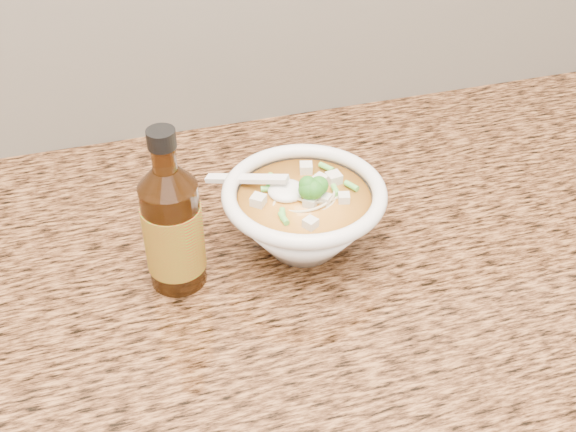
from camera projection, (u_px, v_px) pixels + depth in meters
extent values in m
cube|color=brown|center=(188.00, 279.00, 0.88)|extent=(4.00, 0.68, 0.04)
cylinder|color=white|center=(303.00, 242.00, 0.90)|extent=(0.08, 0.08, 0.01)
torus|color=white|center=(304.00, 193.00, 0.85)|extent=(0.20, 0.20, 0.02)
torus|color=beige|center=(295.00, 195.00, 0.86)|extent=(0.13, 0.13, 0.00)
torus|color=beige|center=(304.00, 208.00, 0.84)|extent=(0.12, 0.12, 0.00)
torus|color=beige|center=(291.00, 198.00, 0.86)|extent=(0.08, 0.08, 0.00)
torus|color=beige|center=(315.00, 208.00, 0.84)|extent=(0.09, 0.09, 0.00)
torus|color=beige|center=(314.00, 193.00, 0.87)|extent=(0.08, 0.08, 0.00)
torus|color=beige|center=(314.00, 205.00, 0.85)|extent=(0.13, 0.13, 0.00)
torus|color=beige|center=(295.00, 207.00, 0.85)|extent=(0.10, 0.10, 0.00)
torus|color=beige|center=(301.00, 197.00, 0.87)|extent=(0.07, 0.07, 0.00)
torus|color=beige|center=(290.00, 206.00, 0.86)|extent=(0.13, 0.13, 0.00)
cube|color=silver|center=(299.00, 207.00, 0.83)|extent=(0.02, 0.02, 0.01)
cube|color=silver|center=(289.00, 186.00, 0.86)|extent=(0.02, 0.02, 0.01)
cube|color=silver|center=(300.00, 208.00, 0.83)|extent=(0.02, 0.02, 0.01)
cube|color=silver|center=(301.00, 176.00, 0.88)|extent=(0.02, 0.02, 0.02)
cube|color=silver|center=(318.00, 192.00, 0.85)|extent=(0.02, 0.02, 0.01)
cube|color=silver|center=(308.00, 171.00, 0.89)|extent=(0.02, 0.02, 0.02)
cube|color=silver|center=(329.00, 194.00, 0.85)|extent=(0.02, 0.02, 0.02)
cube|color=silver|center=(315.00, 180.00, 0.87)|extent=(0.02, 0.02, 0.01)
cube|color=silver|center=(295.00, 184.00, 0.87)|extent=(0.01, 0.01, 0.01)
ellipsoid|color=#196014|center=(311.00, 189.00, 0.83)|extent=(0.04, 0.04, 0.03)
cylinder|color=#67D652|center=(277.00, 184.00, 0.86)|extent=(0.01, 0.02, 0.01)
cylinder|color=#67D652|center=(307.00, 209.00, 0.83)|extent=(0.02, 0.02, 0.01)
cylinder|color=#67D652|center=(314.00, 207.00, 0.83)|extent=(0.02, 0.02, 0.01)
cylinder|color=#67D652|center=(310.00, 220.00, 0.81)|extent=(0.02, 0.02, 0.01)
cylinder|color=#67D652|center=(319.00, 207.00, 0.83)|extent=(0.01, 0.02, 0.01)
cylinder|color=#67D652|center=(346.00, 186.00, 0.86)|extent=(0.02, 0.02, 0.01)
cylinder|color=#67D652|center=(323.00, 180.00, 0.87)|extent=(0.01, 0.02, 0.01)
cylinder|color=#67D652|center=(332.00, 195.00, 0.85)|extent=(0.02, 0.02, 0.01)
ellipsoid|color=white|center=(286.00, 191.00, 0.85)|extent=(0.04, 0.04, 0.02)
cube|color=white|center=(246.00, 179.00, 0.86)|extent=(0.09, 0.07, 0.03)
cylinder|color=#3E1E08|center=(174.00, 235.00, 0.81)|extent=(0.08, 0.08, 0.14)
cylinder|color=#3E1E08|center=(164.00, 158.00, 0.74)|extent=(0.03, 0.03, 0.03)
cylinder|color=black|center=(161.00, 139.00, 0.73)|extent=(0.04, 0.04, 0.02)
cylinder|color=red|center=(174.00, 236.00, 0.81)|extent=(0.09, 0.09, 0.08)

